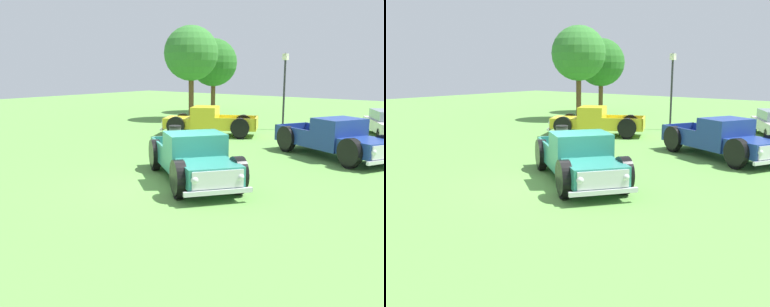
% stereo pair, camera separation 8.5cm
% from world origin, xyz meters
% --- Properties ---
extents(ground_plane, '(80.00, 80.00, 0.00)m').
position_xyz_m(ground_plane, '(0.00, 0.00, 0.00)').
color(ground_plane, '#5B9342').
extents(pickup_truck_foreground, '(5.38, 4.63, 1.62)m').
position_xyz_m(pickup_truck_foreground, '(0.45, 0.54, 0.77)').
color(pickup_truck_foreground, '#2D8475').
rests_on(pickup_truck_foreground, ground_plane).
extents(pickup_truck_behind_left, '(5.37, 3.85, 1.56)m').
position_xyz_m(pickup_truck_behind_left, '(-5.34, 8.70, 0.74)').
color(pickup_truck_behind_left, yellow).
rests_on(pickup_truck_behind_left, ground_plane).
extents(pickup_truck_behind_right, '(5.67, 3.97, 1.64)m').
position_xyz_m(pickup_truck_behind_right, '(2.66, 7.08, 0.78)').
color(pickup_truck_behind_right, navy).
rests_on(pickup_truck_behind_right, ground_plane).
extents(lamp_post_near, '(0.36, 0.36, 4.48)m').
position_xyz_m(lamp_post_near, '(-2.97, 13.32, 2.35)').
color(lamp_post_near, '#2D2D33').
rests_on(lamp_post_near, ground_plane).
extents(trash_can, '(0.59, 0.59, 0.95)m').
position_xyz_m(trash_can, '(-4.49, 5.29, 0.48)').
color(trash_can, '#4C4C51').
rests_on(trash_can, ground_plane).
extents(oak_tree_east, '(3.77, 3.77, 6.48)m').
position_xyz_m(oak_tree_east, '(-10.36, 13.85, 4.57)').
color(oak_tree_east, brown).
rests_on(oak_tree_east, ground_plane).
extents(oak_tree_west, '(3.81, 3.81, 5.93)m').
position_xyz_m(oak_tree_west, '(-12.07, 18.86, 4.01)').
color(oak_tree_west, brown).
rests_on(oak_tree_west, ground_plane).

